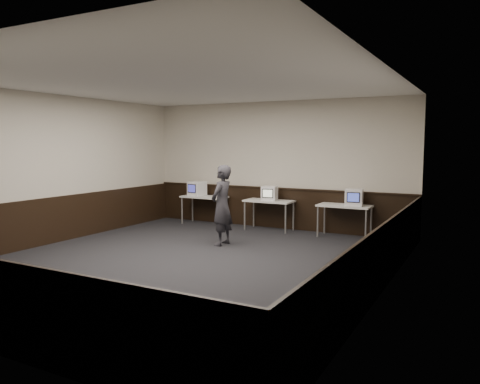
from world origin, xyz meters
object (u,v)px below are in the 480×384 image
object	(u,v)px
emac_center	(269,193)
person	(222,205)
desk_center	(269,203)
emac_left	(197,189)
desk_right	(345,208)
desk_left	(204,199)
emac_right	(354,197)

from	to	relation	value
emac_center	person	distance (m)	1.98
emac_center	person	size ratio (longest dim) A/B	0.25
desk_center	emac_left	distance (m)	2.14
desk_right	person	size ratio (longest dim) A/B	0.71
desk_left	emac_right	xyz separation A→B (m)	(4.02, -0.02, 0.26)
emac_right	person	xyz separation A→B (m)	(-2.28, -2.00, -0.09)
desk_right	emac_left	size ratio (longest dim) A/B	2.60
desk_center	emac_center	size ratio (longest dim) A/B	2.77
emac_center	desk_center	bearing A→B (deg)	113.20
desk_left	desk_center	xyz separation A→B (m)	(1.90, 0.00, 0.00)
desk_left	emac_right	world-z (taller)	emac_right
emac_left	person	bearing A→B (deg)	-36.19
person	desk_right	bearing A→B (deg)	133.88
desk_left	desk_right	xyz separation A→B (m)	(3.80, 0.00, 0.00)
emac_center	emac_right	bearing A→B (deg)	-9.93
desk_left	desk_center	world-z (taller)	same
person	emac_right	bearing A→B (deg)	130.80
desk_right	emac_center	bearing A→B (deg)	-178.48
desk_right	person	bearing A→B (deg)	-135.72
emac_left	emac_center	distance (m)	2.16
desk_left	emac_left	distance (m)	0.34
desk_left	person	xyz separation A→B (m)	(1.73, -2.02, 0.17)
desk_center	desk_right	distance (m)	1.90
desk_right	emac_left	distance (m)	4.03
emac_center	person	world-z (taller)	person
desk_left	emac_left	xyz separation A→B (m)	(-0.22, -0.01, 0.26)
emac_center	emac_right	size ratio (longest dim) A/B	0.95
desk_center	person	size ratio (longest dim) A/B	0.71
emac_left	emac_right	xyz separation A→B (m)	(4.24, -0.01, -0.00)
emac_left	desk_left	bearing A→B (deg)	12.37
emac_left	emac_center	bearing A→B (deg)	8.48
desk_right	emac_right	bearing A→B (deg)	-4.34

